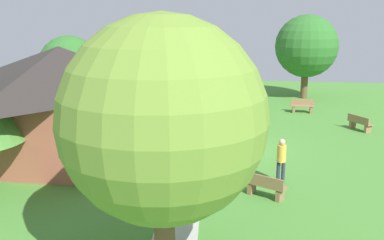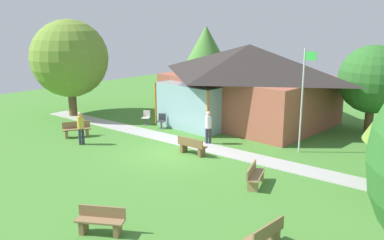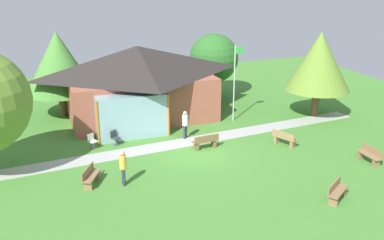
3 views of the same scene
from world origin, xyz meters
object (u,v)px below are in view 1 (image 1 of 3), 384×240
at_px(bench_rear_near_path, 220,133).
at_px(patio_chair_porch_left, 153,161).
at_px(pavilion, 64,96).
at_px(patio_chair_west, 147,172).
at_px(visitor_on_path, 181,123).
at_px(tree_east_hedge, 191,50).
at_px(tree_behind_pavilion_right, 70,67).
at_px(bench_mid_right, 245,115).
at_px(bench_mid_left, 265,186).
at_px(bench_front_right, 360,123).
at_px(visitor_strolling_lawn, 281,157).
at_px(tree_far_east, 307,46).
at_px(flagpole, 159,75).
at_px(bench_lawn_far_right, 302,107).
at_px(tree_west_hedge, 163,120).

xyz_separation_m(bench_rear_near_path, patio_chair_porch_left, (-4.69, 2.33, 0.01)).
distance_m(pavilion, patio_chair_west, 6.60).
height_order(visitor_on_path, tree_east_hedge, tree_east_hedge).
relative_size(patio_chair_porch_left, tree_behind_pavilion_right, 0.17).
height_order(bench_mid_right, bench_mid_left, same).
distance_m(bench_front_right, visitor_strolling_lawn, 9.72).
bearing_deg(bench_rear_near_path, bench_mid_right, -18.93).
xyz_separation_m(bench_mid_right, tree_behind_pavilion_right, (0.17, 10.90, 2.66)).
bearing_deg(bench_rear_near_path, patio_chair_west, 154.56).
xyz_separation_m(patio_chair_porch_left, tree_east_hedge, (13.95, 0.49, 3.40)).
distance_m(patio_chair_west, patio_chair_porch_left, 1.32).
distance_m(bench_rear_near_path, tree_far_east, 14.15).
xyz_separation_m(flagpole, visitor_on_path, (-4.17, -2.03, -1.79)).
bearing_deg(tree_behind_pavilion_right, bench_mid_left, -133.53).
distance_m(bench_lawn_far_right, tree_east_hedge, 8.53).
bearing_deg(bench_front_right, tree_far_east, 158.94).
distance_m(bench_lawn_far_right, visitor_strolling_lawn, 12.82).
bearing_deg(bench_mid_left, visitor_on_path, 151.10).
distance_m(pavilion, flagpole, 6.58).
height_order(tree_far_east, tree_east_hedge, tree_far_east).
relative_size(pavilion, visitor_on_path, 5.96).
distance_m(tree_far_east, tree_behind_pavilion_right, 17.14).
bearing_deg(flagpole, bench_mid_left, -149.69).
distance_m(flagpole, visitor_on_path, 4.97).
height_order(bench_rear_near_path, tree_behind_pavilion_right, tree_behind_pavilion_right).
bearing_deg(bench_rear_near_path, bench_mid_left, -167.07).
bearing_deg(visitor_on_path, pavilion, 61.65).
distance_m(patio_chair_porch_left, tree_east_hedge, 14.37).
xyz_separation_m(flagpole, bench_front_right, (-0.39, -11.32, -2.41)).
xyz_separation_m(bench_front_right, tree_far_east, (9.40, 2.09, 3.51)).
height_order(bench_rear_near_path, tree_west_hedge, tree_west_hedge).
distance_m(bench_mid_right, tree_west_hedge, 16.25).
xyz_separation_m(bench_mid_left, tree_far_east, (19.34, -3.20, 3.51)).
bearing_deg(bench_rear_near_path, flagpole, 42.20).
bearing_deg(bench_mid_right, tree_behind_pavilion_right, 155.63).
xyz_separation_m(flagpole, bench_rear_near_path, (-3.60, -3.88, -2.41)).
distance_m(flagpole, bench_front_right, 11.58).
bearing_deg(bench_mid_left, visitor_strolling_lawn, 95.29).
height_order(bench_lawn_far_right, bench_mid_left, same).
distance_m(bench_mid_left, visitor_on_path, 7.37).
bearing_deg(visitor_on_path, bench_front_right, -112.25).
xyz_separation_m(pavilion, tree_east_hedge, (11.36, -4.33, 1.32)).
xyz_separation_m(flagpole, bench_mid_right, (0.85, -4.99, -2.41)).
relative_size(flagpole, tree_far_east, 0.81).
xyz_separation_m(patio_chair_west, tree_west_hedge, (-5.35, -1.82, 3.39)).
distance_m(bench_mid_left, tree_far_east, 19.91).
xyz_separation_m(flagpole, tree_east_hedge, (5.66, -1.06, 1.00)).
bearing_deg(visitor_on_path, tree_west_hedge, 143.10).
height_order(flagpole, visitor_strolling_lawn, flagpole).
distance_m(tree_west_hedge, tree_behind_pavilion_right, 18.53).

